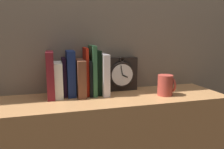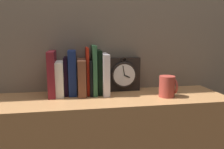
{
  "view_description": "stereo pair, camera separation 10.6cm",
  "coord_description": "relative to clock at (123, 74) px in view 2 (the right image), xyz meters",
  "views": [
    {
      "loc": [
        -0.28,
        -1.01,
        1.08
      ],
      "look_at": [
        0.0,
        0.0,
        0.89
      ],
      "focal_mm": 35.0,
      "sensor_mm": 36.0,
      "label": 1
    },
    {
      "loc": [
        -0.17,
        -1.03,
        1.08
      ],
      "look_at": [
        0.0,
        0.0,
        0.89
      ],
      "focal_mm": 35.0,
      "sensor_mm": 36.0,
      "label": 2
    }
  ],
  "objects": [
    {
      "name": "book_slot7_green",
      "position": [
        -0.16,
        -0.04,
        0.03
      ],
      "size": [
        0.02,
        0.14,
        0.25
      ],
      "color": "#30633D",
      "rests_on": "bookshelf"
    },
    {
      "name": "book_slot9_white",
      "position": [
        -0.11,
        -0.05,
        0.01
      ],
      "size": [
        0.03,
        0.16,
        0.21
      ],
      "color": "white",
      "rests_on": "bookshelf"
    },
    {
      "name": "mug",
      "position": [
        0.19,
        -0.16,
        -0.04
      ],
      "size": [
        0.08,
        0.08,
        0.1
      ],
      "color": "#9E382D",
      "rests_on": "bookshelf"
    },
    {
      "name": "book_slot8_black",
      "position": [
        -0.14,
        -0.03,
        0.02
      ],
      "size": [
        0.02,
        0.13,
        0.23
      ],
      "color": "black",
      "rests_on": "bookshelf"
    },
    {
      "name": "book_slot0_maroon",
      "position": [
        -0.37,
        -0.05,
        0.02
      ],
      "size": [
        0.03,
        0.15,
        0.23
      ],
      "color": "maroon",
      "rests_on": "bookshelf"
    },
    {
      "name": "clock",
      "position": [
        0.0,
        0.0,
        0.0
      ],
      "size": [
        0.18,
        0.07,
        0.19
      ],
      "color": "black",
      "rests_on": "bookshelf"
    },
    {
      "name": "book_slot6_black",
      "position": [
        -0.18,
        -0.04,
        -0.0
      ],
      "size": [
        0.01,
        0.14,
        0.18
      ],
      "color": "black",
      "rests_on": "bookshelf"
    },
    {
      "name": "book_slot4_brown",
      "position": [
        -0.23,
        -0.05,
        -0.0
      ],
      "size": [
        0.04,
        0.16,
        0.18
      ],
      "color": "brown",
      "rests_on": "bookshelf"
    },
    {
      "name": "book_slot2_black",
      "position": [
        -0.31,
        -0.03,
        0.0
      ],
      "size": [
        0.02,
        0.12,
        0.19
      ],
      "color": "black",
      "rests_on": "bookshelf"
    },
    {
      "name": "book_slot3_navy",
      "position": [
        -0.27,
        -0.03,
        0.02
      ],
      "size": [
        0.04,
        0.13,
        0.23
      ],
      "color": "navy",
      "rests_on": "bookshelf"
    },
    {
      "name": "book_slot5_red",
      "position": [
        -0.2,
        -0.03,
        0.03
      ],
      "size": [
        0.01,
        0.13,
        0.24
      ],
      "color": "red",
      "rests_on": "bookshelf"
    },
    {
      "name": "book_slot1_white",
      "position": [
        -0.34,
        -0.04,
        -0.01
      ],
      "size": [
        0.04,
        0.14,
        0.17
      ],
      "color": "white",
      "rests_on": "bookshelf"
    }
  ]
}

